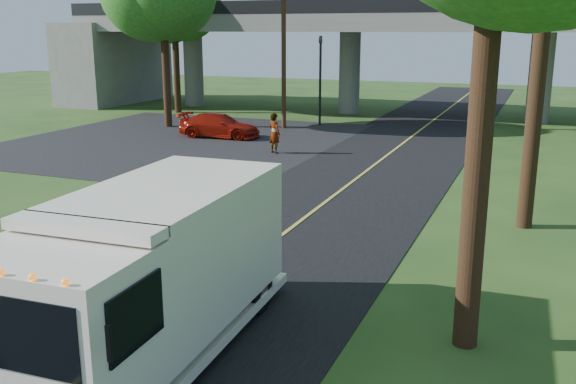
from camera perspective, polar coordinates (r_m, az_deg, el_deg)
The scene contains 10 objects.
ground at distance 13.23m, azimuth -9.98°, elevation -10.88°, with size 120.00×120.00×0.00m, color #264518.
road at distance 21.83m, azimuth 3.90°, elevation -0.52°, with size 7.00×90.00×0.02m, color black.
parking_lot at distance 33.56m, azimuth -9.86°, elevation 4.52°, with size 16.00×18.00×0.01m, color black.
lane_line at distance 21.83m, azimuth 3.90°, elevation -0.47°, with size 0.12×90.00×0.01m, color gold.
overpass at distance 42.60m, azimuth 13.49°, elevation 12.54°, with size 54.00×10.00×7.30m.
traffic_signal at distance 38.26m, azimuth 2.89°, elevation 10.72°, with size 0.18×0.22×5.20m.
utility_pole at distance 36.86m, azimuth -0.39°, elevation 12.77°, with size 1.60×0.26×9.00m.
step_van at distance 11.27m, azimuth -12.21°, elevation -6.81°, with size 2.83×7.04×2.91m.
red_sedan at distance 34.16m, azimuth -6.11°, elevation 5.89°, with size 1.77×4.35×1.26m, color maroon.
pedestrian at distance 29.50m, azimuth -1.21°, elevation 5.23°, with size 0.68×0.45×1.86m, color gray.
Camera 1 is at (6.49, -10.09, 5.58)m, focal length 40.00 mm.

